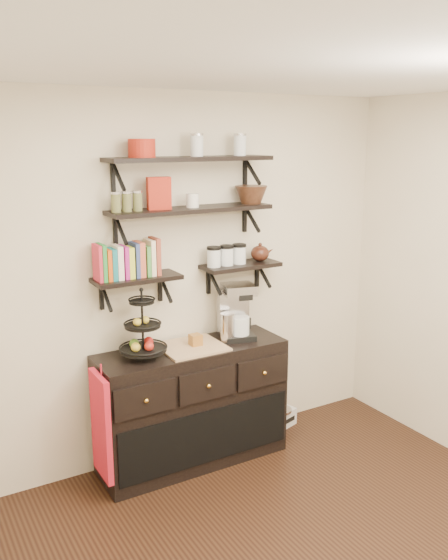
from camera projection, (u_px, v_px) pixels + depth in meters
ceiling at (356, 63)px, 2.60m from camera, size 3.50×3.50×0.02m
back_wall at (184, 280)px, 4.39m from camera, size 3.50×0.02×2.70m
shelf_top at (190, 159)px, 4.07m from camera, size 1.20×0.27×0.23m
shelf_mid at (191, 210)px, 4.16m from camera, size 1.20×0.27×0.23m
shelf_low_left at (136, 279)px, 4.07m from camera, size 0.60×0.25×0.23m
shelf_low_right at (240, 266)px, 4.48m from camera, size 0.60×0.25×0.23m
cookbooks at (129, 261)px, 4.01m from camera, size 0.43×0.15×0.26m
glass_canisters at (227, 257)px, 4.40m from camera, size 0.32×0.10×0.13m
sideboard at (192, 405)px, 4.38m from camera, size 1.40×0.50×0.92m
fruit_stand at (143, 335)px, 4.06m from camera, size 0.32×0.32×0.47m
candle at (195, 340)px, 4.27m from camera, size 0.08×0.08×0.08m
coffee_maker at (236, 312)px, 4.44m from camera, size 0.27×0.27×0.42m
thermal_carafe at (228, 328)px, 4.37m from camera, size 0.11×0.11×0.22m
apron at (101, 426)px, 3.92m from camera, size 0.04×0.31×0.72m
radio at (281, 418)px, 4.98m from camera, size 0.29×0.22×0.16m
recipe_box at (159, 193)px, 4.00m from camera, size 0.17×0.08×0.22m
walnut_bowl at (251, 195)px, 4.38m from camera, size 0.24×0.24×0.13m
ramekins at (192, 200)px, 4.14m from camera, size 0.09×0.09×0.10m
teapot at (260, 252)px, 4.54m from camera, size 0.19×0.15×0.14m
red_pot at (142, 148)px, 3.88m from camera, size 0.18×0.18×0.12m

